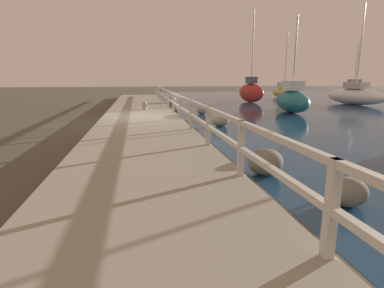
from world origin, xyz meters
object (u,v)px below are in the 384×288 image
Objects in this scene: mooring_bollard at (145,106)px; sailboat_white at (355,96)px; sailboat_yellow at (284,92)px; sailboat_red at (251,92)px; sailboat_orange at (353,91)px; sailboat_teal at (292,100)px.

sailboat_white reaches higher than mooring_bollard.
mooring_bollard is at bearing -147.90° from sailboat_yellow.
sailboat_yellow is at bearing 92.23° from sailboat_white.
sailboat_red is at bearing 144.13° from sailboat_white.
mooring_bollard is 0.09× the size of sailboat_orange.
mooring_bollard is 0.06× the size of sailboat_white.
sailboat_red is at bearing -146.00° from sailboat_orange.
sailboat_orange is (11.86, 2.91, -0.18)m from sailboat_red.
sailboat_teal is at bearing -160.07° from sailboat_white.
mooring_bollard is at bearing -132.90° from sailboat_orange.
mooring_bollard is at bearing -174.55° from sailboat_white.
sailboat_red is at bearing -147.57° from sailboat_yellow.
sailboat_white is at bearing 14.49° from mooring_bollard.
mooring_bollard is 0.07× the size of sailboat_yellow.
sailboat_white is (7.37, 4.08, -0.05)m from sailboat_teal.
sailboat_teal is 0.85× the size of sailboat_yellow.
sailboat_teal is at bearing -123.71° from sailboat_yellow.
sailboat_orange reaches higher than mooring_bollard.
mooring_bollard is 23.32m from sailboat_orange.
sailboat_white is (15.91, 4.11, 0.15)m from mooring_bollard.
mooring_bollard is at bearing -172.42° from sailboat_teal.
sailboat_yellow is (-6.52, 1.74, -0.06)m from sailboat_orange.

